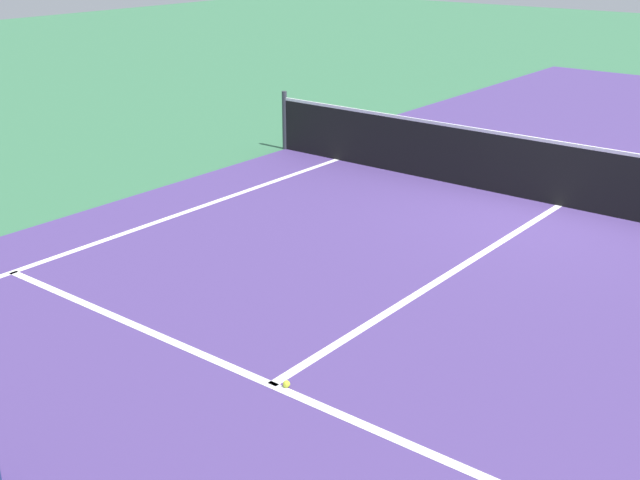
# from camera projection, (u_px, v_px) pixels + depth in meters

# --- Properties ---
(ground_plane) EXTENTS (60.00, 60.00, 0.00)m
(ground_plane) POSITION_uv_depth(u_px,v_px,m) (559.00, 206.00, 11.95)
(ground_plane) COLOR #38724C
(court_surface_inbounds) EXTENTS (10.62, 24.40, 0.00)m
(court_surface_inbounds) POSITION_uv_depth(u_px,v_px,m) (559.00, 206.00, 11.95)
(court_surface_inbounds) COLOR #4C387A
(court_surface_inbounds) RESTS_ON ground_plane
(line_sideline_left) EXTENTS (0.10, 11.89, 0.01)m
(line_sideline_left) POSITION_uv_depth(u_px,v_px,m) (46.00, 261.00, 9.97)
(line_sideline_left) COLOR white
(line_sideline_left) RESTS_ON ground_plane
(line_service_near) EXTENTS (8.22, 0.10, 0.01)m
(line_service_near) POSITION_uv_depth(u_px,v_px,m) (272.00, 385.00, 7.26)
(line_service_near) COLOR white
(line_service_near) RESTS_ON ground_plane
(line_center_service) EXTENTS (0.10, 6.40, 0.01)m
(line_center_service) POSITION_uv_depth(u_px,v_px,m) (450.00, 273.00, 9.60)
(line_center_service) COLOR white
(line_center_service) RESTS_ON ground_plane
(net) EXTENTS (10.74, 0.09, 1.07)m
(net) POSITION_uv_depth(u_px,v_px,m) (563.00, 174.00, 11.77)
(net) COLOR #33383D
(net) RESTS_ON ground_plane
(tennis_ball_mid_court) EXTENTS (0.07, 0.07, 0.07)m
(tennis_ball_mid_court) POSITION_uv_depth(u_px,v_px,m) (286.00, 384.00, 7.21)
(tennis_ball_mid_court) COLOR #CCE033
(tennis_ball_mid_court) RESTS_ON ground_plane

